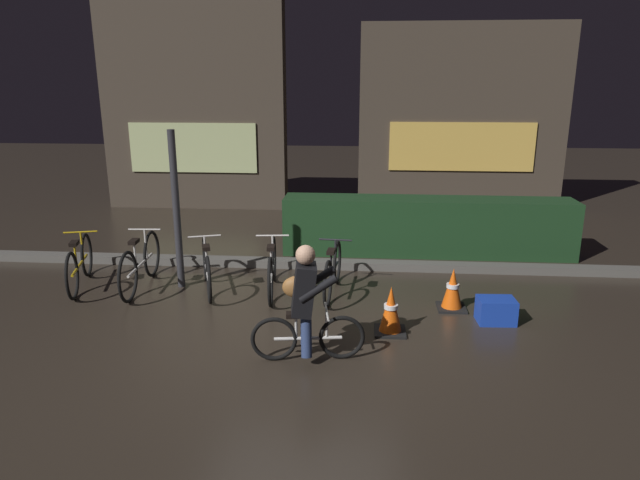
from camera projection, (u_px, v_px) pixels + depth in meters
name	position (u px, v px, depth m)	size (l,w,h in m)	color
ground_plane	(299.00, 326.00, 6.64)	(40.00, 40.00, 0.00)	#2D261E
sidewalk_curb	(316.00, 264.00, 8.73)	(12.00, 0.24, 0.12)	#56544F
hedge_row	(427.00, 226.00, 9.35)	(4.80, 0.70, 0.95)	#19381C
storefront_left	(194.00, 107.00, 12.50)	(4.12, 0.54, 4.60)	#42382D
storefront_right	(462.00, 117.00, 12.77)	(4.67, 0.54, 4.10)	#42382D
street_post	(176.00, 211.00, 7.64)	(0.10, 0.10, 2.20)	#2D2D33
parked_bike_leftmost	(80.00, 264.00, 7.84)	(0.54, 1.57, 0.75)	black
parked_bike_left_mid	(141.00, 264.00, 7.78)	(0.46, 1.72, 0.79)	black
parked_bike_center_left	(207.00, 268.00, 7.70)	(0.58, 1.50, 0.72)	black
parked_bike_center_right	(272.00, 269.00, 7.63)	(0.46, 1.62, 0.75)	black
parked_bike_right_mid	(333.00, 271.00, 7.56)	(0.46, 1.54, 0.71)	black
traffic_cone_near	(391.00, 311.00, 6.39)	(0.36, 0.36, 0.57)	black
traffic_cone_far	(453.00, 289.00, 7.07)	(0.36, 0.36, 0.55)	black
blue_crate	(496.00, 310.00, 6.70)	(0.44, 0.32, 0.30)	#193DB7
cyclist	(305.00, 303.00, 5.68)	(1.18, 0.50, 1.25)	black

